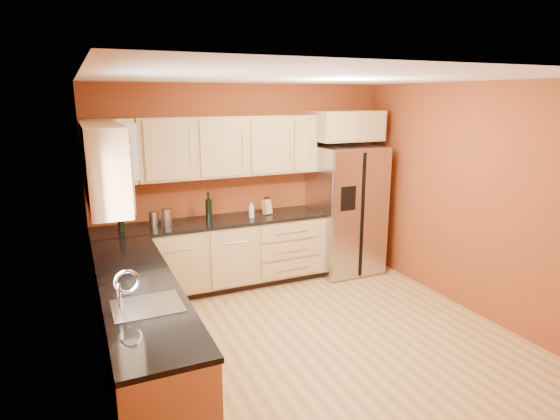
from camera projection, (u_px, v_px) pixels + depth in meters
name	position (u px, v px, depth m)	size (l,w,h in m)	color
floor	(314.00, 340.00, 4.80)	(4.00, 4.00, 0.00)	#A37B3F
ceiling	(319.00, 78.00, 4.18)	(4.00, 4.00, 0.00)	white
wall_back	(245.00, 183.00, 6.26)	(4.00, 0.04, 2.60)	brown
wall_front	(481.00, 297.00, 2.72)	(4.00, 0.04, 2.60)	brown
wall_left	(94.00, 244.00, 3.70)	(0.04, 4.00, 2.60)	brown
wall_right	(472.00, 200.00, 5.28)	(0.04, 4.00, 2.60)	brown
base_cabinets_back	(214.00, 257.00, 5.98)	(2.90, 0.60, 0.88)	tan
base_cabinets_left	(141.00, 335.00, 4.02)	(0.60, 2.80, 0.88)	tan
countertop_back	(213.00, 222.00, 5.87)	(2.90, 0.62, 0.04)	black
countertop_left	(138.00, 285.00, 3.91)	(0.62, 2.80, 0.04)	black
upper_cabinets_back	(231.00, 146.00, 5.89)	(2.30, 0.33, 0.75)	tan
upper_cabinets_left	(104.00, 165.00, 4.28)	(0.33, 1.35, 0.75)	tan
corner_upper_cabinet	(113.00, 153.00, 5.18)	(0.62, 0.33, 0.75)	tan
over_fridge_cabinet	(345.00, 126.00, 6.36)	(0.92, 0.60, 0.40)	tan
refrigerator	(345.00, 209.00, 6.56)	(0.90, 0.75, 1.78)	#B3B3B8
window	(98.00, 229.00, 3.20)	(0.03, 0.90, 1.00)	white
sink_faucet	(146.00, 288.00, 3.43)	(0.50, 0.42, 0.30)	silver
canister_left	(167.00, 218.00, 5.58)	(0.13, 0.13, 0.22)	#B3B3B8
canister_right	(154.00, 219.00, 5.57)	(0.11, 0.11, 0.18)	#B3B3B8
wine_bottle_a	(120.00, 218.00, 5.38)	(0.07, 0.07, 0.32)	black
wine_bottle_b	(209.00, 206.00, 5.84)	(0.08, 0.08, 0.37)	black
knife_block	(267.00, 207.00, 6.17)	(0.10, 0.09, 0.19)	tan
soap_dispenser	(251.00, 210.00, 6.00)	(0.07, 0.07, 0.19)	white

